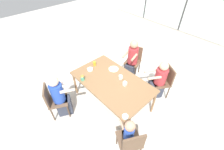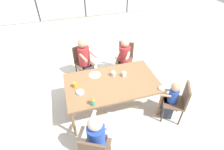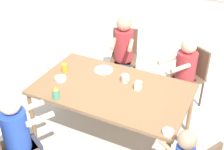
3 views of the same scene
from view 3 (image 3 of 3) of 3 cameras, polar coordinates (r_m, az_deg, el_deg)
ground_plane at (r=4.13m, az=-0.00°, el=-10.69°), size 16.00×16.00×0.00m
dining_table at (r=3.70m, az=-0.00°, el=-3.01°), size 1.82×1.07×0.72m
chair_for_woman_green_shirt at (r=4.90m, az=2.29°, el=4.35°), size 0.50×0.50×0.88m
chair_for_man_blue_shirt at (r=4.51m, az=14.39°, el=0.61°), size 0.55×0.55×0.88m
chair_for_man_teal_shirt at (r=3.38m, az=-18.88°, el=-12.53°), size 0.54×0.54×0.88m
person_woman_green_shirt at (r=4.75m, az=2.07°, el=3.67°), size 0.42×0.56×1.16m
person_man_blue_shirt at (r=4.42m, az=12.82°, el=-0.33°), size 0.51×0.58×1.07m
person_man_teal_shirt at (r=3.41m, az=-16.33°, el=-11.55°), size 0.46×0.54×1.13m
coffee_mug at (r=3.76m, az=2.42°, el=-0.65°), size 0.10×0.09×0.10m
sippy_cup at (r=3.52m, az=-10.24°, el=-3.08°), size 0.08×0.08×0.16m
juice_glass at (r=4.01m, az=-8.69°, el=1.32°), size 0.07×0.07×0.11m
milk_carton_small at (r=3.63m, az=4.83°, el=-1.97°), size 0.07×0.07×0.11m
bowl_white_shallow at (r=3.86m, az=-9.40°, el=-0.63°), size 0.14×0.14×0.04m
bowl_cereal at (r=3.10m, az=10.21°, el=-10.23°), size 0.11×0.11×0.04m
plate_tortillas at (r=4.01m, az=-1.56°, el=0.93°), size 0.24×0.24×0.01m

